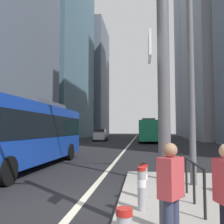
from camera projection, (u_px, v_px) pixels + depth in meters
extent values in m
plane|color=black|center=(127.00, 147.00, 26.21)|extent=(160.00, 160.00, 0.00)
cube|color=beige|center=(131.00, 142.00, 36.12)|extent=(0.20, 80.00, 0.01)
cube|color=slate|center=(60.00, 48.00, 53.80)|extent=(10.03, 25.03, 39.30)
cube|color=slate|center=(86.00, 81.00, 77.60)|extent=(12.71, 17.55, 34.40)
cube|color=slate|center=(198.00, 39.00, 67.58)|extent=(10.12, 19.57, 53.20)
cube|color=#14389E|center=(24.00, 133.00, 12.01)|extent=(2.64, 10.95, 2.75)
cube|color=black|center=(25.00, 126.00, 12.03)|extent=(2.68, 10.73, 1.10)
cube|color=#4C4C51|center=(39.00, 105.00, 13.73)|extent=(1.80, 3.95, 0.30)
cylinder|color=black|center=(7.00, 171.00, 8.31)|extent=(0.31, 1.00, 1.00)
cylinder|color=black|center=(70.00, 152.00, 15.22)|extent=(0.31, 1.00, 1.00)
cylinder|color=black|center=(33.00, 151.00, 15.54)|extent=(0.31, 1.00, 1.00)
cube|color=#198456|center=(149.00, 130.00, 36.79)|extent=(2.76, 11.76, 2.75)
cube|color=black|center=(149.00, 128.00, 36.82)|extent=(2.79, 11.52, 1.10)
cube|color=#4C4C51|center=(149.00, 120.00, 35.17)|extent=(1.84, 4.25, 0.30)
cylinder|color=black|center=(141.00, 138.00, 40.58)|extent=(0.32, 1.01, 1.00)
cylinder|color=black|center=(156.00, 138.00, 40.24)|extent=(0.32, 1.01, 1.00)
cylinder|color=black|center=(140.00, 140.00, 33.18)|extent=(0.32, 1.01, 1.00)
cylinder|color=black|center=(158.00, 140.00, 32.84)|extent=(0.32, 1.01, 1.00)
cube|color=silver|center=(100.00, 136.00, 39.62)|extent=(1.92, 4.23, 1.10)
cube|color=black|center=(101.00, 131.00, 39.83)|extent=(1.57, 2.30, 0.52)
cylinder|color=black|center=(105.00, 139.00, 38.10)|extent=(0.24, 0.65, 0.64)
cylinder|color=black|center=(93.00, 139.00, 38.25)|extent=(0.24, 0.65, 0.64)
cylinder|color=black|center=(107.00, 139.00, 40.92)|extent=(0.24, 0.65, 0.64)
cylinder|color=black|center=(96.00, 139.00, 41.07)|extent=(0.24, 0.65, 0.64)
cube|color=#B2A899|center=(151.00, 133.00, 64.36)|extent=(1.79, 4.16, 1.10)
cube|color=black|center=(151.00, 130.00, 64.27)|extent=(1.50, 2.25, 0.52)
cylinder|color=black|center=(147.00, 135.00, 65.83)|extent=(0.22, 0.64, 0.64)
cylinder|color=black|center=(154.00, 135.00, 65.61)|extent=(0.22, 0.64, 0.64)
cylinder|color=black|center=(148.00, 135.00, 63.03)|extent=(0.22, 0.64, 0.64)
cylinder|color=black|center=(155.00, 135.00, 62.81)|extent=(0.22, 0.64, 0.64)
cylinder|color=#515156|center=(163.00, 61.00, 4.48)|extent=(0.22, 0.22, 6.00)
cube|color=white|center=(150.00, 47.00, 4.35)|extent=(0.04, 0.60, 0.44)
cylinder|color=#56565B|center=(191.00, 61.00, 8.06)|extent=(0.20, 0.20, 8.00)
cylinder|color=#B21E19|center=(124.00, 212.00, 2.85)|extent=(0.20, 0.20, 0.08)
cylinder|color=#99999E|center=(142.00, 189.00, 5.36)|extent=(0.18, 0.18, 0.93)
cylinder|color=white|center=(142.00, 183.00, 5.37)|extent=(0.19, 0.19, 0.17)
cylinder|color=#B21E19|center=(142.00, 169.00, 5.39)|extent=(0.20, 0.20, 0.08)
cylinder|color=#99999E|center=(144.00, 181.00, 6.32)|extent=(0.18, 0.18, 0.86)
cylinder|color=white|center=(144.00, 177.00, 6.32)|extent=(0.19, 0.19, 0.16)
cylinder|color=#B21E19|center=(144.00, 165.00, 6.34)|extent=(0.20, 0.20, 0.08)
cylinder|color=black|center=(205.00, 195.00, 4.83)|extent=(0.06, 0.06, 0.95)
cylinder|color=black|center=(194.00, 183.00, 5.82)|extent=(0.06, 0.06, 0.95)
cylinder|color=black|center=(186.00, 175.00, 6.82)|extent=(0.06, 0.06, 0.95)
cylinder|color=black|center=(181.00, 170.00, 7.82)|extent=(0.06, 0.06, 0.95)
cylinder|color=black|center=(190.00, 160.00, 6.35)|extent=(0.06, 3.02, 0.06)
cylinder|color=#2D334C|center=(174.00, 224.00, 3.59)|extent=(0.15, 0.15, 0.76)
cube|color=#B73D42|center=(171.00, 178.00, 3.58)|extent=(0.42, 0.45, 0.59)
sphere|color=#9E7556|center=(170.00, 150.00, 3.61)|extent=(0.21, 0.21, 0.21)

